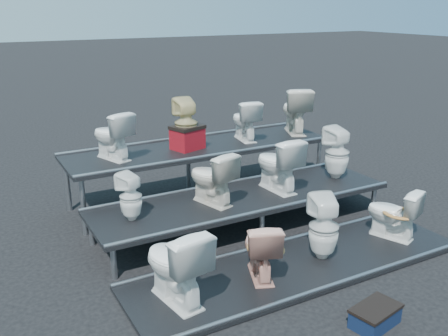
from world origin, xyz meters
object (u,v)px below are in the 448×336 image
toilet_8 (112,135)px  toilet_9 (186,123)px  toilet_5 (212,178)px  toilet_10 (245,120)px  toilet_3 (393,213)px  step_stool (375,317)px  toilet_2 (324,227)px  toilet_1 (261,248)px  red_crate (187,139)px  toilet_0 (175,264)px  toilet_6 (277,164)px  toilet_4 (131,197)px  toilet_7 (337,153)px  toilet_11 (295,110)px

toilet_8 → toilet_9: bearing=160.8°
toilet_5 → toilet_10: size_ratio=1.08×
toilet_9 → toilet_5: bearing=82.9°
toilet_3 → step_stool: size_ratio=1.41×
toilet_2 → toilet_3: size_ratio=1.17×
toilet_1 → toilet_10: toilet_10 is taller
toilet_1 → red_crate: 2.65m
toilet_0 → toilet_3: size_ratio=1.24×
toilet_6 → step_stool: size_ratio=1.61×
toilet_3 → toilet_8: (-2.88, 2.60, 0.81)m
toilet_9 → toilet_4: bearing=47.5°
toilet_3 → toilet_4: bearing=-44.4°
step_stool → toilet_1: bearing=101.4°
toilet_7 → step_stool: toilet_7 is taller
toilet_6 → toilet_5: bearing=-2.8°
toilet_3 → toilet_8: 3.96m
toilet_0 → toilet_11: toilet_11 is taller
red_crate → step_stool: size_ratio=0.91×
toilet_0 → toilet_8: (0.18, 2.60, 0.73)m
toilet_8 → toilet_7: bearing=137.6°
toilet_0 → toilet_3: bearing=171.5°
toilet_7 → toilet_10: toilet_10 is taller
toilet_5 → toilet_7: size_ratio=0.90×
toilet_8 → toilet_10: (2.20, 0.00, -0.02)m
toilet_6 → toilet_7: 1.08m
toilet_4 → toilet_1: bearing=103.9°
toilet_10 → red_crate: 1.06m
toilet_7 → toilet_10: (-0.83, 1.30, 0.34)m
toilet_9 → red_crate: (-0.00, -0.04, -0.23)m
toilet_2 → toilet_3: toilet_2 is taller
toilet_10 → toilet_1: bearing=71.7°
toilet_6 → toilet_10: 1.37m
toilet_1 → red_crate: size_ratio=1.56×
toilet_1 → toilet_4: toilet_4 is taller
toilet_2 → toilet_6: toilet_6 is taller
toilet_6 → toilet_8: size_ratio=1.12×
toilet_0 → toilet_7: (3.21, 1.30, 0.38)m
toilet_2 → toilet_9: bearing=-59.3°
toilet_5 → toilet_7: 2.12m
toilet_0 → toilet_9: bearing=-125.8°
toilet_9 → toilet_11: 2.05m
toilet_2 → toilet_4: bearing=-15.9°
toilet_1 → red_crate: bearing=-75.2°
toilet_3 → toilet_5: bearing=-54.9°
toilet_8 → red_crate: (1.15, -0.04, -0.19)m
toilet_2 → toilet_3: (1.14, 0.00, -0.06)m
toilet_8 → toilet_11: toilet_11 is taller
toilet_2 → toilet_9: size_ratio=1.02×
toilet_5 → toilet_2: bearing=107.0°
toilet_0 → toilet_3: 3.06m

